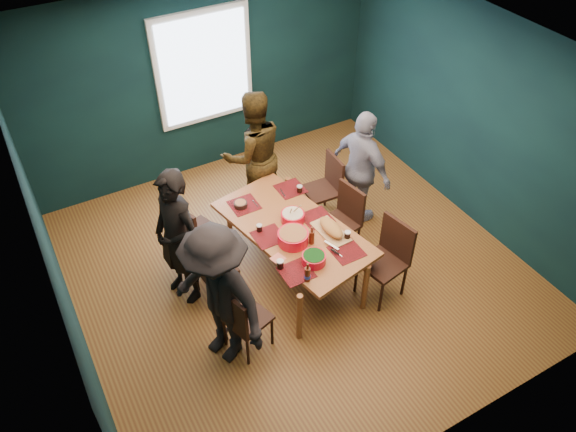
{
  "coord_description": "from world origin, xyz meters",
  "views": [
    {
      "loc": [
        -2.38,
        -4.05,
        4.98
      ],
      "look_at": [
        -0.11,
        -0.01,
        0.88
      ],
      "focal_mm": 35.0,
      "sensor_mm": 36.0,
      "label": 1
    }
  ],
  "objects_px": {
    "chair_right_near": "(389,254)",
    "person_far_left": "(178,239)",
    "chair_left_far": "(193,231)",
    "chair_left_near": "(241,317)",
    "chair_left_mid": "(208,265)",
    "bowl_dumpling": "(293,216)",
    "chair_right_mid": "(344,216)",
    "chair_right_far": "(327,183)",
    "dining_table": "(293,232)",
    "bowl_herbs": "(314,258)",
    "cutting_board": "(331,229)",
    "person_near_left": "(218,297)",
    "bowl_salad": "(293,237)",
    "person_right": "(362,169)",
    "person_back": "(253,155)"
  },
  "relations": [
    {
      "from": "cutting_board",
      "to": "person_far_left",
      "type": "bearing_deg",
      "value": 155.71
    },
    {
      "from": "person_right",
      "to": "cutting_board",
      "type": "bearing_deg",
      "value": 118.58
    },
    {
      "from": "bowl_salad",
      "to": "bowl_dumpling",
      "type": "bearing_deg",
      "value": 61.01
    },
    {
      "from": "dining_table",
      "to": "chair_left_far",
      "type": "bearing_deg",
      "value": 134.93
    },
    {
      "from": "bowl_herbs",
      "to": "cutting_board",
      "type": "bearing_deg",
      "value": 36.4
    },
    {
      "from": "chair_right_near",
      "to": "chair_right_mid",
      "type": "bearing_deg",
      "value": 83.05
    },
    {
      "from": "dining_table",
      "to": "chair_left_near",
      "type": "bearing_deg",
      "value": -155.91
    },
    {
      "from": "person_back",
      "to": "bowl_salad",
      "type": "height_order",
      "value": "person_back"
    },
    {
      "from": "chair_right_far",
      "to": "cutting_board",
      "type": "distance_m",
      "value": 1.15
    },
    {
      "from": "dining_table",
      "to": "cutting_board",
      "type": "height_order",
      "value": "cutting_board"
    },
    {
      "from": "chair_right_near",
      "to": "bowl_dumpling",
      "type": "height_order",
      "value": "chair_right_near"
    },
    {
      "from": "chair_right_mid",
      "to": "chair_left_far",
      "type": "bearing_deg",
      "value": 150.16
    },
    {
      "from": "cutting_board",
      "to": "chair_right_far",
      "type": "bearing_deg",
      "value": 56.31
    },
    {
      "from": "person_right",
      "to": "bowl_salad",
      "type": "relative_size",
      "value": 4.68
    },
    {
      "from": "person_far_left",
      "to": "bowl_dumpling",
      "type": "distance_m",
      "value": 1.31
    },
    {
      "from": "chair_left_far",
      "to": "chair_right_mid",
      "type": "relative_size",
      "value": 1.05
    },
    {
      "from": "chair_right_near",
      "to": "person_near_left",
      "type": "distance_m",
      "value": 2.0
    },
    {
      "from": "dining_table",
      "to": "bowl_herbs",
      "type": "relative_size",
      "value": 7.98
    },
    {
      "from": "person_far_left",
      "to": "cutting_board",
      "type": "distance_m",
      "value": 1.67
    },
    {
      "from": "chair_right_mid",
      "to": "person_far_left",
      "type": "bearing_deg",
      "value": 161.62
    },
    {
      "from": "chair_left_mid",
      "to": "person_right",
      "type": "relative_size",
      "value": 0.56
    },
    {
      "from": "chair_left_near",
      "to": "cutting_board",
      "type": "relative_size",
      "value": 1.48
    },
    {
      "from": "chair_left_mid",
      "to": "person_right",
      "type": "bearing_deg",
      "value": 4.01
    },
    {
      "from": "bowl_dumpling",
      "to": "cutting_board",
      "type": "bearing_deg",
      "value": -55.01
    },
    {
      "from": "chair_right_near",
      "to": "person_near_left",
      "type": "relative_size",
      "value": 0.58
    },
    {
      "from": "chair_right_mid",
      "to": "cutting_board",
      "type": "height_order",
      "value": "chair_right_mid"
    },
    {
      "from": "chair_left_near",
      "to": "dining_table",
      "type": "bearing_deg",
      "value": 18.18
    },
    {
      "from": "chair_right_far",
      "to": "bowl_dumpling",
      "type": "relative_size",
      "value": 3.39
    },
    {
      "from": "bowl_salad",
      "to": "cutting_board",
      "type": "distance_m",
      "value": 0.45
    },
    {
      "from": "bowl_salad",
      "to": "person_right",
      "type": "bearing_deg",
      "value": 25.59
    },
    {
      "from": "chair_right_far",
      "to": "person_right",
      "type": "relative_size",
      "value": 0.58
    },
    {
      "from": "chair_right_mid",
      "to": "bowl_herbs",
      "type": "height_order",
      "value": "chair_right_mid"
    },
    {
      "from": "chair_left_near",
      "to": "person_right",
      "type": "bearing_deg",
      "value": 10.05
    },
    {
      "from": "chair_left_far",
      "to": "chair_right_near",
      "type": "xyz_separation_m",
      "value": [
        1.76,
        -1.4,
        0.01
      ]
    },
    {
      "from": "person_back",
      "to": "person_right",
      "type": "distance_m",
      "value": 1.38
    },
    {
      "from": "chair_right_far",
      "to": "person_right",
      "type": "height_order",
      "value": "person_right"
    },
    {
      "from": "chair_right_near",
      "to": "person_far_left",
      "type": "bearing_deg",
      "value": 140.89
    },
    {
      "from": "person_back",
      "to": "bowl_herbs",
      "type": "bearing_deg",
      "value": 87.89
    },
    {
      "from": "chair_left_far",
      "to": "chair_left_near",
      "type": "height_order",
      "value": "chair_left_far"
    },
    {
      "from": "chair_right_far",
      "to": "chair_right_near",
      "type": "relative_size",
      "value": 0.93
    },
    {
      "from": "chair_left_mid",
      "to": "person_near_left",
      "type": "height_order",
      "value": "person_near_left"
    },
    {
      "from": "dining_table",
      "to": "chair_right_mid",
      "type": "height_order",
      "value": "chair_right_mid"
    },
    {
      "from": "chair_left_mid",
      "to": "chair_left_near",
      "type": "bearing_deg",
      "value": -94.45
    },
    {
      "from": "chair_left_near",
      "to": "person_near_left",
      "type": "relative_size",
      "value": 0.52
    },
    {
      "from": "dining_table",
      "to": "cutting_board",
      "type": "relative_size",
      "value": 3.37
    },
    {
      "from": "bowl_salad",
      "to": "chair_right_mid",
      "type": "bearing_deg",
      "value": 16.69
    },
    {
      "from": "dining_table",
      "to": "bowl_salad",
      "type": "distance_m",
      "value": 0.28
    },
    {
      "from": "person_right",
      "to": "person_near_left",
      "type": "bearing_deg",
      "value": 104.17
    },
    {
      "from": "chair_left_mid",
      "to": "bowl_dumpling",
      "type": "relative_size",
      "value": 3.29
    },
    {
      "from": "person_near_left",
      "to": "chair_right_near",
      "type": "bearing_deg",
      "value": 63.45
    }
  ]
}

